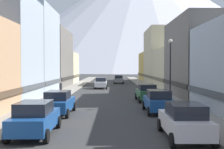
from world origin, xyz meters
TOP-DOWN VIEW (x-y plane):
  - sidewalk_left at (-6.25, 35.00)m, footprint 2.50×100.00m
  - sidewalk_right at (6.25, 35.00)m, footprint 2.50×100.00m
  - storefront_left_3 at (-11.07, 29.41)m, footprint 7.43×9.62m
  - storefront_left_4 at (-10.77, 41.44)m, footprint 6.83×13.39m
  - storefront_left_5 at (-12.48, 53.37)m, footprint 10.26×9.78m
  - storefront_right_2 at (11.51, 25.66)m, footprint 8.32×12.39m
  - storefront_right_3 at (12.00, 38.23)m, footprint 9.30×12.54m
  - storefront_right_4 at (10.60, 51.10)m, footprint 6.50×12.79m
  - storefront_right_5 at (12.12, 63.94)m, footprint 9.55×11.73m
  - car_left_0 at (-3.80, 7.19)m, footprint 2.12×4.43m
  - car_left_1 at (-3.80, 13.57)m, footprint 2.11×4.42m
  - car_right_0 at (3.80, 6.45)m, footprint 2.08×4.41m
  - car_right_1 at (3.80, 14.36)m, footprint 2.06×4.40m
  - car_right_2 at (3.80, 21.57)m, footprint 2.13×4.43m
  - car_driving_0 at (-1.60, 38.47)m, footprint 2.06×4.40m
  - car_driving_1 at (1.60, 52.12)m, footprint 2.06×4.40m
  - pedestrian_1 at (-6.25, 27.96)m, footprint 0.36×0.36m
  - streetlamp_right at (5.35, 17.38)m, footprint 0.36×0.36m
  - mountain_backdrop at (27.58, 260.00)m, footprint 281.73×281.73m

SIDE VIEW (x-z plane):
  - sidewalk_left at x=-6.25m, z-range 0.00..0.15m
  - sidewalk_right at x=6.25m, z-range 0.00..0.15m
  - pedestrian_1 at x=-6.25m, z-range 0.08..1.64m
  - car_left_0 at x=-3.80m, z-range 0.01..1.79m
  - car_left_1 at x=-3.80m, z-range 0.01..1.79m
  - car_right_0 at x=3.80m, z-range 0.01..1.79m
  - car_right_1 at x=3.80m, z-range 0.01..1.79m
  - car_right_2 at x=3.80m, z-range 0.01..1.79m
  - car_driving_0 at x=-1.60m, z-range 0.01..1.79m
  - car_driving_1 at x=1.60m, z-range 0.01..1.79m
  - storefront_right_3 at x=12.00m, z-range -0.12..6.29m
  - storefront_left_5 at x=-12.48m, z-range -0.12..6.42m
  - storefront_right_5 at x=12.12m, z-range -0.13..6.92m
  - streetlamp_right at x=5.35m, z-range 1.06..6.92m
  - storefront_right_2 at x=11.51m, z-range -0.16..9.02m
  - storefront_left_4 at x=-10.77m, z-range -0.17..9.74m
  - storefront_left_3 at x=-11.07m, z-range -0.18..11.05m
  - storefront_right_4 at x=10.60m, z-range -0.18..11.15m
  - mountain_backdrop at x=27.58m, z-range 0.00..105.25m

